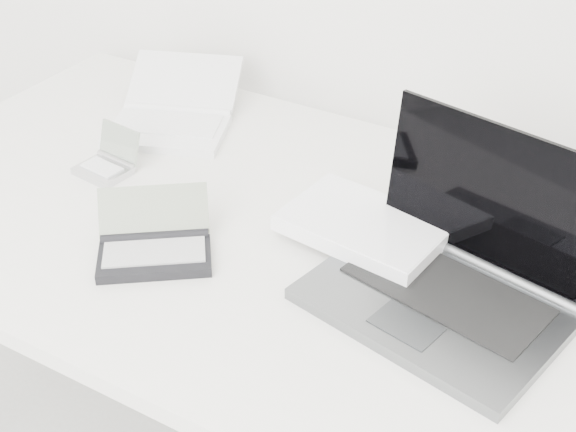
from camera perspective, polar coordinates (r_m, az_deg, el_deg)
The scene contains 5 objects.
desk at distance 1.29m, azimuth 2.05°, elevation -3.41°, with size 1.60×0.80×0.73m.
laptop_large at distance 1.18m, azimuth 9.58°, elevation -2.99°, with size 0.48×0.35×0.24m.
netbook_open_white at distance 1.60m, azimuth -8.21°, elevation 7.04°, with size 0.31×0.34×0.09m.
pda_silver at distance 1.47m, azimuth -12.67°, elevation 3.70°, with size 0.10×0.10×0.07m.
palmtop_charcoal at distance 1.24m, azimuth -9.47°, elevation -2.10°, with size 0.22×0.22×0.08m.
Camera 1 is at (0.47, 0.65, 1.48)m, focal length 50.00 mm.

